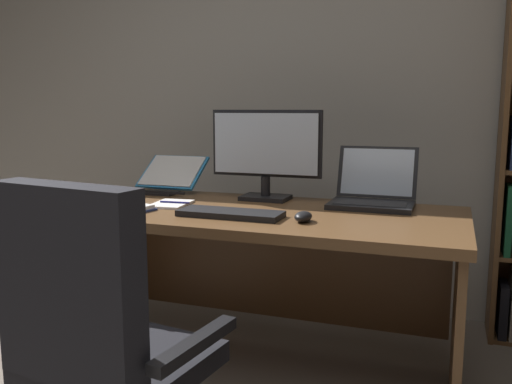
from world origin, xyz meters
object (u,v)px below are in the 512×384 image
(pen, at_px, (175,202))
(monitor, at_px, (266,154))
(office_chair, at_px, (103,365))
(reading_stand_with_book, at_px, (171,175))
(computer_mouse, at_px, (303,217))
(notepad, at_px, (171,204))
(open_binder, at_px, (92,206))
(keyboard, at_px, (231,214))
(laptop, at_px, (373,194))
(desk, at_px, (250,250))

(pen, bearing_deg, monitor, 40.73)
(office_chair, bearing_deg, reading_stand_with_book, 117.08)
(computer_mouse, bearing_deg, notepad, 167.07)
(open_binder, xyz_separation_m, notepad, (0.27, 0.20, -0.01))
(keyboard, bearing_deg, reading_stand_with_book, 137.19)
(laptop, height_order, reading_stand_with_book, laptop)
(desk, relative_size, notepad, 8.77)
(desk, bearing_deg, office_chair, -97.56)
(laptop, xyz_separation_m, reading_stand_with_book, (-1.04, 0.06, 0.03))
(keyboard, height_order, notepad, keyboard)
(reading_stand_with_book, bearing_deg, keyboard, -42.81)
(monitor, distance_m, notepad, 0.50)
(keyboard, bearing_deg, office_chair, -101.31)
(monitor, xyz_separation_m, computer_mouse, (0.30, -0.43, -0.20))
(notepad, xyz_separation_m, pen, (0.02, 0.00, 0.01))
(keyboard, xyz_separation_m, computer_mouse, (0.30, 0.00, 0.01))
(reading_stand_with_book, relative_size, notepad, 1.54)
(keyboard, distance_m, computer_mouse, 0.30)
(laptop, height_order, pen, laptop)
(office_chair, height_order, monitor, monitor)
(office_chair, relative_size, computer_mouse, 9.44)
(desk, xyz_separation_m, monitor, (0.01, 0.19, 0.42))
(reading_stand_with_book, height_order, pen, reading_stand_with_book)
(computer_mouse, height_order, reading_stand_with_book, reading_stand_with_book)
(monitor, xyz_separation_m, open_binder, (-0.62, -0.48, -0.21))
(computer_mouse, bearing_deg, laptop, 65.86)
(open_binder, bearing_deg, reading_stand_with_book, 94.27)
(laptop, bearing_deg, notepad, -160.83)
(desk, xyz_separation_m, notepad, (-0.34, -0.10, 0.20))
(notepad, bearing_deg, office_chair, -75.40)
(laptop, xyz_separation_m, pen, (-0.83, -0.30, -0.04))
(office_chair, distance_m, notepad, 0.92)
(laptop, relative_size, computer_mouse, 3.44)
(office_chair, height_order, pen, office_chair)
(keyboard, relative_size, notepad, 2.00)
(laptop, bearing_deg, desk, -158.93)
(laptop, distance_m, computer_mouse, 0.49)
(laptop, distance_m, keyboard, 0.67)
(desk, xyz_separation_m, computer_mouse, (0.31, -0.25, 0.22))
(desk, relative_size, laptop, 5.15)
(open_binder, relative_size, pen, 3.96)
(office_chair, xyz_separation_m, reading_stand_with_book, (-0.41, 1.18, 0.43))
(monitor, height_order, computer_mouse, monitor)
(keyboard, height_order, open_binder, same)
(desk, height_order, office_chair, office_chair)
(pen, bearing_deg, computer_mouse, -13.33)
(monitor, distance_m, pen, 0.48)
(keyboard, relative_size, computer_mouse, 4.04)
(reading_stand_with_book, xyz_separation_m, open_binder, (-0.08, -0.55, -0.08))
(open_binder, height_order, pen, open_binder)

